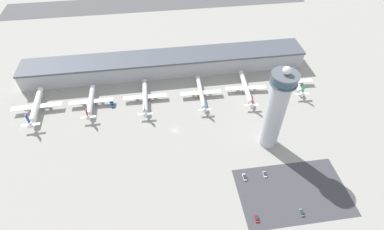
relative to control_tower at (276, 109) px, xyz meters
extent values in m
plane|color=#9E9B93|center=(-61.01, 19.73, -30.92)|extent=(1000.00, 1000.00, 0.00)
cube|color=#B2B2B7|center=(-61.01, 89.73, -23.76)|extent=(235.10, 22.00, 14.32)
cube|color=#4C515B|center=(-61.01, 89.73, -15.80)|extent=(235.10, 25.00, 1.60)
cube|color=#515154|center=(-61.01, 228.01, -30.92)|extent=(352.65, 44.00, 0.01)
cylinder|color=#ADB2BC|center=(0.00, 0.00, -5.44)|extent=(11.40, 11.40, 50.95)
cylinder|color=#565B66|center=(0.00, 0.00, 20.43)|extent=(15.76, 15.76, 0.80)
cylinder|color=#334C60|center=(0.00, 0.00, 23.14)|extent=(14.50, 14.50, 4.62)
cylinder|color=#565B66|center=(0.00, 0.00, 25.95)|extent=(15.76, 15.76, 1.00)
sphere|color=white|center=(0.00, 0.00, 28.82)|extent=(4.73, 4.73, 4.73)
cube|color=#424247|center=(2.75, -38.67, -30.92)|extent=(64.00, 40.00, 0.01)
cylinder|color=white|center=(-160.25, 53.83, -25.91)|extent=(5.63, 30.84, 4.51)
cone|color=white|center=(-160.89, 71.19, -25.91)|extent=(4.65, 4.22, 4.51)
cone|color=white|center=(-159.59, 35.79, -25.91)|extent=(4.25, 5.55, 4.06)
cube|color=white|center=(-160.27, 54.45, -26.70)|extent=(35.70, 5.71, 0.44)
cylinder|color=#A8A8B2|center=(-167.77, 55.17, -28.06)|extent=(2.66, 5.05, 2.48)
cylinder|color=#A8A8B2|center=(-152.85, 55.72, -28.06)|extent=(2.66, 5.05, 2.48)
cube|color=navy|center=(-159.55, 34.71, -20.05)|extent=(0.40, 2.81, 7.21)
cube|color=white|center=(-159.53, 34.31, -25.46)|extent=(12.68, 2.46, 0.24)
cylinder|color=black|center=(-160.77, 67.97, -29.54)|extent=(0.28, 0.28, 2.76)
cylinder|color=black|center=(-157.09, 53.76, -29.54)|extent=(0.28, 0.28, 2.76)
cylinder|color=black|center=(-163.40, 53.53, -29.54)|extent=(0.28, 0.28, 2.76)
cylinder|color=silver|center=(-120.98, 54.52, -26.51)|extent=(3.90, 27.79, 3.86)
cone|color=silver|center=(-121.00, 70.15, -26.51)|extent=(3.87, 3.48, 3.86)
cone|color=silver|center=(-120.96, 38.30, -26.51)|extent=(3.48, 4.64, 3.48)
cube|color=silver|center=(-120.98, 55.07, -27.19)|extent=(32.81, 4.44, 0.44)
cylinder|color=#A8A8B2|center=(-127.87, 56.06, -28.36)|extent=(2.13, 4.25, 2.13)
cylinder|color=#A8A8B2|center=(-114.10, 56.08, -28.36)|extent=(2.13, 4.25, 2.13)
cube|color=red|center=(-120.96, 37.38, -21.49)|extent=(0.30, 2.80, 6.18)
cube|color=silver|center=(-120.96, 36.98, -26.12)|extent=(10.82, 2.01, 0.24)
cylinder|color=black|center=(-121.00, 67.21, -29.68)|extent=(0.28, 0.28, 2.48)
cylinder|color=black|center=(-118.28, 54.27, -29.68)|extent=(0.28, 0.28, 2.48)
cylinder|color=black|center=(-123.69, 54.27, -29.68)|extent=(0.28, 0.28, 2.48)
cylinder|color=silver|center=(-80.30, 54.47, -27.00)|extent=(4.31, 32.20, 3.79)
cone|color=silver|center=(-80.01, 72.25, -27.00)|extent=(3.85, 3.47, 3.79)
cone|color=silver|center=(-80.60, 36.13, -27.00)|extent=(3.49, 4.60, 3.41)
cube|color=silver|center=(-80.29, 55.12, -27.66)|extent=(33.41, 4.94, 0.44)
cylinder|color=#A8A8B2|center=(-87.28, 56.23, -28.81)|extent=(2.15, 4.20, 2.09)
cylinder|color=#A8A8B2|center=(-73.27, 56.00, -28.81)|extent=(2.15, 4.20, 2.09)
cube|color=#14704C|center=(-80.62, 35.22, -22.07)|extent=(0.35, 2.80, 6.07)
cube|color=silver|center=(-80.62, 34.82, -26.62)|extent=(10.65, 2.17, 0.24)
cylinder|color=black|center=(-80.06, 69.34, -29.91)|extent=(0.28, 0.28, 2.03)
cylinder|color=black|center=(-77.65, 54.27, -29.91)|extent=(0.28, 0.28, 2.03)
cylinder|color=black|center=(-82.96, 54.36, -29.91)|extent=(0.28, 0.28, 2.03)
cylinder|color=silver|center=(-36.94, 52.89, -26.93)|extent=(4.25, 33.09, 3.42)
cone|color=silver|center=(-36.48, 70.93, -26.93)|extent=(3.49, 3.16, 3.42)
cone|color=silver|center=(-37.41, 34.34, -26.93)|extent=(3.18, 4.18, 3.08)
cube|color=silver|center=(-36.92, 53.55, -27.52)|extent=(32.09, 5.21, 0.44)
cylinder|color=#A8A8B2|center=(-43.61, 54.72, -28.56)|extent=(1.97, 3.81, 1.88)
cylinder|color=#A8A8B2|center=(-30.18, 54.38, -28.56)|extent=(1.97, 3.81, 1.88)
cube|color=#197FB2|center=(-37.43, 33.52, -22.48)|extent=(0.37, 2.81, 5.47)
cube|color=silver|center=(-37.44, 33.12, -26.58)|extent=(9.62, 2.24, 0.24)
cylinder|color=black|center=(-36.55, 68.19, -29.78)|extent=(0.28, 0.28, 2.29)
cylinder|color=black|center=(-34.55, 52.69, -29.78)|extent=(0.28, 0.28, 2.29)
cylinder|color=black|center=(-39.33, 52.81, -29.78)|extent=(0.28, 0.28, 2.29)
cylinder|color=white|center=(-0.51, 53.94, -27.00)|extent=(6.03, 34.37, 3.76)
cone|color=white|center=(0.74, 72.69, -27.00)|extent=(3.97, 3.62, 3.76)
cone|color=white|center=(-1.81, 34.64, -27.00)|extent=(3.67, 4.72, 3.38)
cube|color=white|center=(-0.47, 54.63, -27.66)|extent=(32.76, 6.56, 0.44)
cylinder|color=#A8A8B2|center=(-7.22, 56.08, -28.79)|extent=(2.34, 4.26, 2.07)
cylinder|color=#A8A8B2|center=(6.42, 55.17, -28.79)|extent=(2.34, 4.26, 2.07)
cube|color=red|center=(-1.87, 33.74, -22.12)|extent=(0.49, 2.81, 6.01)
cube|color=white|center=(-1.89, 33.34, -26.62)|extent=(10.63, 2.70, 0.24)
cylinder|color=black|center=(0.55, 69.81, -29.90)|extent=(0.28, 0.28, 2.05)
cylinder|color=black|center=(2.10, 53.65, -29.90)|extent=(0.28, 0.28, 2.05)
cylinder|color=black|center=(-3.15, 54.00, -29.90)|extent=(0.28, 0.28, 2.05)
cylinder|color=white|center=(40.78, 56.13, -26.57)|extent=(5.15, 25.48, 4.05)
cone|color=white|center=(41.42, 70.60, -26.57)|extent=(4.20, 3.81, 4.05)
cone|color=white|center=(40.12, 41.05, -26.57)|extent=(3.85, 5.01, 3.64)
cube|color=white|center=(40.80, 56.63, -27.28)|extent=(30.71, 5.73, 0.44)
cylinder|color=#A8A8B2|center=(34.44, 57.91, -28.50)|extent=(2.42, 4.54, 2.23)
cylinder|color=#A8A8B2|center=(47.26, 57.35, -28.50)|extent=(2.42, 4.54, 2.23)
cube|color=#14704C|center=(40.08, 40.08, -21.31)|extent=(0.42, 2.81, 6.47)
cube|color=white|center=(40.06, 39.68, -26.16)|extent=(11.40, 2.49, 0.24)
cylinder|color=black|center=(41.28, 67.58, -29.76)|extent=(0.28, 0.28, 2.33)
cylinder|color=black|center=(43.60, 55.71, -29.76)|extent=(0.28, 0.28, 2.33)
cylinder|color=black|center=(37.94, 55.96, -29.76)|extent=(0.28, 0.28, 2.33)
cube|color=black|center=(-39.62, 56.00, -30.86)|extent=(5.01, 6.87, 0.12)
cube|color=gold|center=(-39.62, 56.00, -30.25)|extent=(5.67, 8.03, 1.34)
cube|color=#232D38|center=(-39.26, 55.31, -29.03)|extent=(2.89, 3.03, 1.10)
cube|color=black|center=(-105.69, 52.53, -30.86)|extent=(3.65, 5.63, 0.12)
cube|color=#195699|center=(-105.69, 52.53, -30.18)|extent=(3.99, 6.61, 1.49)
cube|color=#232D38|center=(-105.54, 51.93, -28.82)|extent=(2.66, 2.34, 1.22)
cube|color=black|center=(2.46, -51.93, -30.86)|extent=(1.88, 3.90, 0.12)
cube|color=slate|center=(2.46, -51.93, -30.52)|extent=(1.98, 4.63, 0.81)
cube|color=#232D38|center=(2.46, -52.04, -29.78)|extent=(1.67, 2.58, 0.66)
cube|color=black|center=(-9.85, -24.82, -30.86)|extent=(1.81, 3.52, 0.12)
cube|color=silver|center=(-9.85, -24.82, -30.54)|extent=(1.90, 4.18, 0.76)
cube|color=#232D38|center=(-9.85, -24.71, -29.85)|extent=(1.63, 2.32, 0.63)
cube|color=black|center=(-22.70, -25.06, -30.86)|extent=(1.85, 4.03, 0.12)
cube|color=silver|center=(-22.70, -25.06, -30.48)|extent=(1.93, 4.80, 0.88)
cube|color=#232D38|center=(-22.70, -25.18, -29.69)|extent=(1.69, 2.64, 0.72)
cube|color=black|center=(-23.24, -51.75, -30.86)|extent=(1.85, 3.85, 0.12)
cube|color=red|center=(-23.24, -51.75, -30.51)|extent=(1.96, 4.58, 0.82)
cube|color=#232D38|center=(-23.23, -51.64, -29.77)|extent=(1.65, 2.55, 0.67)
camera|label=1|loc=(-69.02, -122.50, 124.49)|focal=28.00mm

